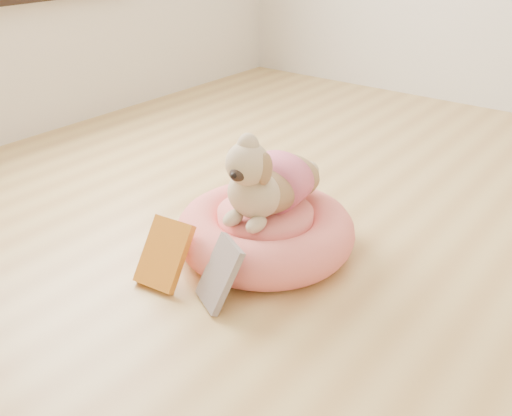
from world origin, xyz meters
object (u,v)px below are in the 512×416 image
Objects in this scene: book_yellow at (164,254)px; book_white at (219,274)px; pet_bed at (265,231)px; dog at (267,167)px.

book_yellow is 1.05× the size of book_white.
pet_bed is at bearing 129.21° from book_white.
book_yellow is at bearing -120.16° from dog.
dog is 0.42m from book_yellow.
dog is 1.92× the size of book_yellow.
dog is at bearing 60.39° from book_yellow.
book_yellow reaches higher than pet_bed.
dog reaches higher than pet_bed.
book_white is at bearing -77.47° from pet_bed.
book_yellow is (-0.14, -0.33, 0.02)m from pet_bed.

